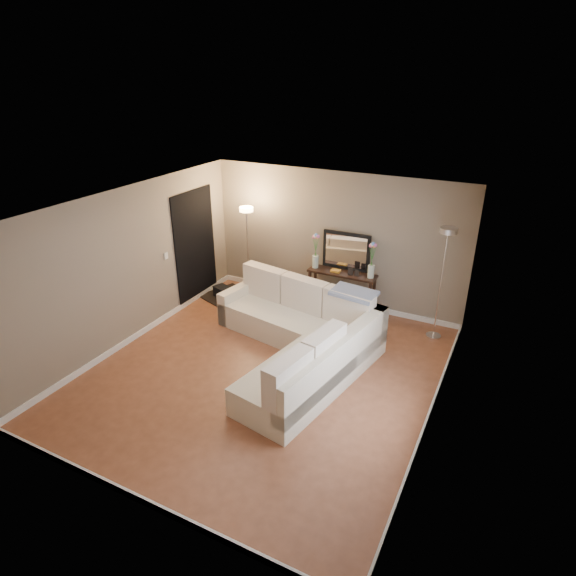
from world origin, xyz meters
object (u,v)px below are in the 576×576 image
at_px(floor_lamp_unlit, 444,262).
at_px(sectional_sofa, 301,335).
at_px(floor_lamp_lit, 247,234).
at_px(console_table, 337,288).

bearing_deg(floor_lamp_unlit, sectional_sofa, -138.71).
bearing_deg(floor_lamp_lit, floor_lamp_unlit, 0.24).
xyz_separation_m(sectional_sofa, floor_lamp_lit, (-1.93, 1.57, 0.94)).
bearing_deg(sectional_sofa, floor_lamp_unlit, 41.29).
xyz_separation_m(floor_lamp_lit, floor_lamp_unlit, (3.73, 0.02, 0.09)).
distance_m(sectional_sofa, floor_lamp_lit, 2.65).
height_order(console_table, floor_lamp_unlit, floor_lamp_unlit).
height_order(sectional_sofa, floor_lamp_lit, floor_lamp_lit).
distance_m(sectional_sofa, console_table, 1.78).
distance_m(sectional_sofa, floor_lamp_unlit, 2.61).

